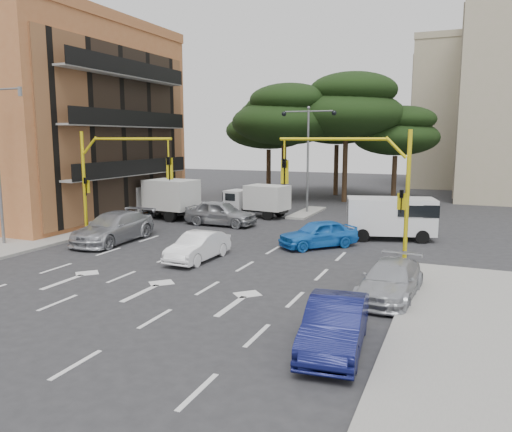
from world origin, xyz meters
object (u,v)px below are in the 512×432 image
(car_silver_parked, at_px, (391,280))
(box_truck_b, at_px, (257,201))
(signal_mast_left, at_px, (110,171))
(car_navy_parked, at_px, (335,325))
(street_lamp_left, at_px, (0,156))
(box_truck_a, at_px, (160,199))
(car_white_hatch, at_px, (198,247))
(car_silver_cross_a, at_px, (184,206))
(van_white, at_px, (390,218))
(car_silver_wagon, at_px, (113,227))
(signal_mast_right, at_px, (365,179))
(car_silver_cross_b, at_px, (221,213))
(street_lamp_center, at_px, (308,141))
(car_blue_compact, at_px, (318,234))

(car_silver_parked, xyz_separation_m, box_truck_b, (-11.45, 15.11, 0.51))
(signal_mast_left, distance_m, car_navy_parked, 17.47)
(street_lamp_left, height_order, car_silver_parked, street_lamp_left)
(box_truck_a, bearing_deg, car_white_hatch, -132.12)
(car_silver_parked, bearing_deg, box_truck_b, 130.98)
(street_lamp_left, distance_m, car_silver_parked, 20.29)
(signal_mast_left, bearing_deg, car_silver_parked, -14.53)
(car_silver_parked, bearing_deg, car_white_hatch, 170.22)
(car_silver_cross_a, height_order, van_white, van_white)
(car_white_hatch, xyz_separation_m, car_silver_cross_a, (-7.50, 11.31, 0.06))
(car_silver_wagon, relative_size, van_white, 1.17)
(street_lamp_left, relative_size, box_truck_a, 1.42)
(signal_mast_right, height_order, street_lamp_left, street_lamp_left)
(signal_mast_right, height_order, box_truck_b, signal_mast_right)
(signal_mast_right, bearing_deg, signal_mast_left, 180.00)
(car_silver_cross_a, distance_m, car_silver_parked, 21.33)
(car_silver_cross_b, height_order, car_navy_parked, car_silver_cross_b)
(car_silver_cross_b, height_order, box_truck_b, box_truck_b)
(signal_mast_left, height_order, car_silver_cross_b, signal_mast_left)
(car_silver_cross_a, height_order, car_silver_cross_b, car_silver_cross_b)
(car_white_hatch, height_order, box_truck_b, box_truck_b)
(street_lamp_left, xyz_separation_m, car_silver_cross_a, (3.32, 12.50, -4.00))
(car_white_hatch, height_order, box_truck_a, box_truck_a)
(street_lamp_center, xyz_separation_m, car_silver_cross_a, (-7.97, -4.50, -4.71))
(car_silver_cross_b, distance_m, car_navy_parked, 19.76)
(car_navy_parked, height_order, van_white, van_white)
(car_silver_wagon, distance_m, car_silver_cross_a, 9.55)
(car_silver_cross_a, bearing_deg, street_lamp_center, -70.33)
(street_lamp_center, xyz_separation_m, van_white, (7.08, -7.31, -4.24))
(signal_mast_left, height_order, box_truck_a, signal_mast_left)
(street_lamp_center, height_order, car_silver_cross_a, street_lamp_center)
(car_silver_cross_a, height_order, car_navy_parked, car_silver_cross_a)
(signal_mast_right, bearing_deg, car_navy_parked, -83.79)
(signal_mast_right, height_order, signal_mast_left, same)
(street_lamp_left, bearing_deg, van_white, 27.83)
(car_blue_compact, distance_m, van_white, 4.82)
(van_white, xyz_separation_m, box_truck_a, (-16.08, 1.31, 0.20))
(street_lamp_left, bearing_deg, signal_mast_right, 9.39)
(car_silver_cross_a, xyz_separation_m, car_navy_parked, (15.76, -18.57, -0.02))
(street_lamp_center, distance_m, car_silver_cross_a, 10.29)
(street_lamp_left, bearing_deg, car_silver_parked, -2.85)
(street_lamp_left, xyz_separation_m, car_silver_parked, (19.85, -0.99, -4.07))
(van_white, bearing_deg, car_navy_parked, -12.60)
(car_silver_cross_a, relative_size, van_white, 1.09)
(car_silver_wagon, bearing_deg, box_truck_a, 104.30)
(street_lamp_left, relative_size, car_silver_wagon, 1.43)
(car_silver_wagon, height_order, car_silver_cross_a, car_silver_wagon)
(car_silver_cross_a, bearing_deg, car_silver_cross_b, -130.25)
(car_white_hatch, xyz_separation_m, box_truck_a, (-8.53, 9.81, 0.73))
(street_lamp_left, distance_m, box_truck_b, 16.81)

